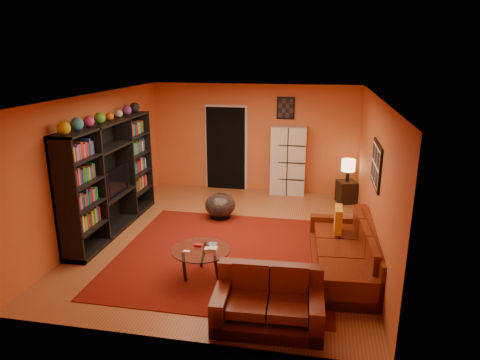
% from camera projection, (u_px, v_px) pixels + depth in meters
% --- Properties ---
extents(floor, '(6.00, 6.00, 0.00)m').
position_uv_depth(floor, '(229.00, 237.00, 7.96)').
color(floor, brown).
rests_on(floor, ground).
extents(ceiling, '(6.00, 6.00, 0.00)m').
position_uv_depth(ceiling, '(227.00, 96.00, 7.21)').
color(ceiling, white).
rests_on(ceiling, wall_back).
extents(wall_back, '(6.00, 0.00, 6.00)m').
position_uv_depth(wall_back, '(254.00, 138.00, 10.41)').
color(wall_back, '#C1562A').
rests_on(wall_back, floor).
extents(wall_front, '(6.00, 0.00, 6.00)m').
position_uv_depth(wall_front, '(171.00, 240.00, 4.76)').
color(wall_front, '#C1562A').
rests_on(wall_front, floor).
extents(wall_left, '(0.00, 6.00, 6.00)m').
position_uv_depth(wall_left, '(98.00, 164.00, 8.03)').
color(wall_left, '#C1562A').
rests_on(wall_left, floor).
extents(wall_right, '(0.00, 6.00, 6.00)m').
position_uv_depth(wall_right, '(374.00, 178.00, 7.14)').
color(wall_right, '#C1562A').
rests_on(wall_right, floor).
extents(rug, '(3.60, 3.60, 0.01)m').
position_uv_depth(rug, '(226.00, 254.00, 7.28)').
color(rug, '#4F0E09').
rests_on(rug, floor).
extents(doorway, '(0.95, 0.10, 2.04)m').
position_uv_depth(doorway, '(226.00, 149.00, 10.58)').
color(doorway, black).
rests_on(doorway, floor).
extents(wall_art_right, '(0.03, 1.00, 0.70)m').
position_uv_depth(wall_art_right, '(376.00, 165.00, 6.78)').
color(wall_art_right, black).
rests_on(wall_art_right, wall_right).
extents(wall_art_back, '(0.42, 0.03, 0.52)m').
position_uv_depth(wall_art_back, '(286.00, 108.00, 10.04)').
color(wall_art_back, black).
rests_on(wall_art_back, wall_back).
extents(entertainment_unit, '(0.45, 3.00, 2.10)m').
position_uv_depth(entertainment_unit, '(110.00, 177.00, 8.06)').
color(entertainment_unit, black).
rests_on(entertainment_unit, floor).
extents(tv, '(0.92, 0.12, 0.53)m').
position_uv_depth(tv, '(113.00, 181.00, 8.07)').
color(tv, black).
rests_on(tv, entertainment_unit).
extents(sofa, '(1.14, 2.47, 0.85)m').
position_uv_depth(sofa, '(350.00, 253.00, 6.71)').
color(sofa, '#4D160A').
rests_on(sofa, rug).
extents(loveseat, '(1.39, 0.87, 0.85)m').
position_uv_depth(loveseat, '(269.00, 301.00, 5.41)').
color(loveseat, '#4D160A').
rests_on(loveseat, rug).
extents(throw_pillow, '(0.12, 0.42, 0.42)m').
position_uv_depth(throw_pillow, '(338.00, 219.00, 7.14)').
color(throw_pillow, orange).
rests_on(throw_pillow, sofa).
extents(coffee_table, '(0.90, 0.90, 0.45)m').
position_uv_depth(coffee_table, '(201.00, 252.00, 6.47)').
color(coffee_table, silver).
rests_on(coffee_table, floor).
extents(storage_cabinet, '(0.84, 0.40, 1.64)m').
position_uv_depth(storage_cabinet, '(288.00, 161.00, 10.21)').
color(storage_cabinet, beige).
rests_on(storage_cabinet, floor).
extents(bowl_chair, '(0.64, 0.64, 0.53)m').
position_uv_depth(bowl_chair, '(220.00, 205.00, 8.81)').
color(bowl_chair, black).
rests_on(bowl_chair, floor).
extents(side_table, '(0.51, 0.51, 0.50)m').
position_uv_depth(side_table, '(346.00, 192.00, 9.77)').
color(side_table, black).
rests_on(side_table, floor).
extents(table_lamp, '(0.31, 0.31, 0.51)m').
position_uv_depth(table_lamp, '(348.00, 166.00, 9.59)').
color(table_lamp, black).
rests_on(table_lamp, side_table).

